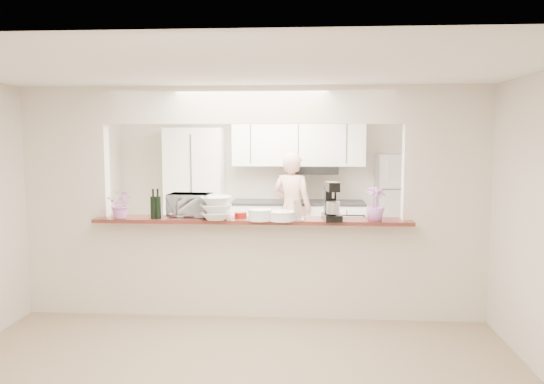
# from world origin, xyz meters

# --- Properties ---
(floor) EXTENTS (6.00, 6.00, 0.00)m
(floor) POSITION_xyz_m (0.00, 0.00, 0.00)
(floor) COLOR #9A8868
(floor) RESTS_ON ground
(tile_overlay) EXTENTS (5.00, 2.90, 0.01)m
(tile_overlay) POSITION_xyz_m (0.00, 1.55, 0.01)
(tile_overlay) COLOR silver
(tile_overlay) RESTS_ON floor
(partition) EXTENTS (5.00, 0.15, 2.50)m
(partition) POSITION_xyz_m (0.00, 0.00, 1.48)
(partition) COLOR silver
(partition) RESTS_ON floor
(bar_counter) EXTENTS (3.40, 0.38, 1.09)m
(bar_counter) POSITION_xyz_m (0.00, -0.00, 0.58)
(bar_counter) COLOR silver
(bar_counter) RESTS_ON floor
(kitchen_cabinets) EXTENTS (3.15, 0.62, 2.25)m
(kitchen_cabinets) POSITION_xyz_m (-0.19, 2.72, 0.97)
(kitchen_cabinets) COLOR white
(kitchen_cabinets) RESTS_ON floor
(refrigerator) EXTENTS (0.75, 0.70, 1.70)m
(refrigerator) POSITION_xyz_m (2.05, 2.65, 0.85)
(refrigerator) COLOR #A6A6AB
(refrigerator) RESTS_ON floor
(flower_left) EXTENTS (0.29, 0.26, 0.30)m
(flower_left) POSITION_xyz_m (-1.40, -0.15, 1.24)
(flower_left) COLOR pink
(flower_left) RESTS_ON bar_counter
(wine_bottle_a) EXTENTS (0.06, 0.06, 0.32)m
(wine_bottle_a) POSITION_xyz_m (-1.05, -0.15, 1.22)
(wine_bottle_a) COLOR black
(wine_bottle_a) RESTS_ON bar_counter
(wine_bottle_b) EXTENTS (0.06, 0.06, 0.32)m
(wine_bottle_b) POSITION_xyz_m (-1.00, -0.15, 1.22)
(wine_bottle_b) COLOR black
(wine_bottle_b) RESTS_ON bar_counter
(toaster_oven) EXTENTS (0.48, 0.34, 0.25)m
(toaster_oven) POSITION_xyz_m (-0.70, 0.05, 1.22)
(toaster_oven) COLOR #BBBAC0
(toaster_oven) RESTS_ON bar_counter
(serving_bowls) EXTENTS (0.36, 0.36, 0.24)m
(serving_bowls) POSITION_xyz_m (-0.37, -0.17, 1.21)
(serving_bowls) COLOR white
(serving_bowls) RESTS_ON bar_counter
(plate_stack_a) EXTENTS (0.25, 0.25, 0.12)m
(plate_stack_a) POSITION_xyz_m (0.10, -0.19, 1.15)
(plate_stack_a) COLOR white
(plate_stack_a) RESTS_ON bar_counter
(plate_stack_b) EXTENTS (0.28, 0.28, 0.10)m
(plate_stack_b) POSITION_xyz_m (0.33, -0.19, 1.14)
(plate_stack_b) COLOR white
(plate_stack_b) RESTS_ON bar_counter
(red_bowl) EXTENTS (0.13, 0.13, 0.06)m
(red_bowl) POSITION_xyz_m (-0.13, -0.03, 1.12)
(red_bowl) COLOR maroon
(red_bowl) RESTS_ON bar_counter
(tan_bowl) EXTENTS (0.14, 0.14, 0.06)m
(tan_bowl) POSITION_xyz_m (0.05, -0.03, 1.12)
(tan_bowl) COLOR tan
(tan_bowl) RESTS_ON bar_counter
(utensil_caddy) EXTENTS (0.26, 0.21, 0.21)m
(utensil_caddy) POSITION_xyz_m (0.45, -0.15, 1.18)
(utensil_caddy) COLOR silver
(utensil_caddy) RESTS_ON bar_counter
(stand_mixer) EXTENTS (0.22, 0.30, 0.41)m
(stand_mixer) POSITION_xyz_m (0.85, -0.14, 1.27)
(stand_mixer) COLOR black
(stand_mixer) RESTS_ON bar_counter
(flower_right) EXTENTS (0.26, 0.26, 0.36)m
(flower_right) POSITION_xyz_m (1.30, -0.15, 1.27)
(flower_right) COLOR #C371D3
(flower_right) RESTS_ON bar_counter
(person) EXTENTS (0.74, 0.62, 1.72)m
(person) POSITION_xyz_m (0.36, 2.30, 0.86)
(person) COLOR tan
(person) RESTS_ON floor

